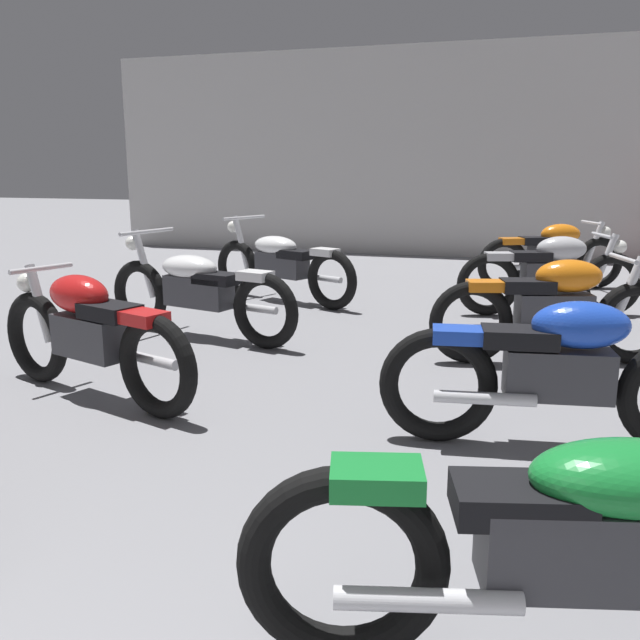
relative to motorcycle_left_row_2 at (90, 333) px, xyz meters
The scene contains 9 objects.
back_wall 8.72m from the motorcycle_left_row_2, 80.06° to the left, with size 13.01×0.24×3.60m, color #BCBAB7.
motorcycle_left_row_2 is the anchor object (origin of this frame).
motorcycle_left_row_3 1.75m from the motorcycle_left_row_2, 93.20° to the left, with size 2.13×0.79×0.97m.
motorcycle_left_row_4 3.62m from the motorcycle_left_row_2, 89.69° to the left, with size 2.05×1.01×0.97m.
motorcycle_right_row_1 3.53m from the motorcycle_left_row_2, 30.15° to the right, with size 2.13×0.84×0.97m.
motorcycle_right_row_2 3.00m from the motorcycle_left_row_2, ahead, with size 1.96×0.58×0.88m.
motorcycle_right_row_3 3.52m from the motorcycle_left_row_2, 30.96° to the left, with size 1.92×0.72×0.88m.
motorcycle_right_row_4 4.80m from the motorcycle_left_row_2, 50.97° to the left, with size 1.91×0.74×0.88m.
motorcycle_right_row_5 6.22m from the motorcycle_left_row_2, 60.40° to the left, with size 1.83×0.93×0.88m.
Camera 1 is at (1.32, 0.51, 1.55)m, focal length 38.22 mm.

